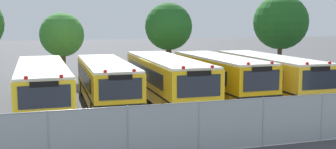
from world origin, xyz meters
name	(u,v)px	position (x,y,z in m)	size (l,w,h in m)	color
ground_plane	(165,102)	(0.00, 0.00, 0.00)	(160.00, 160.00, 0.00)	#424244
school_bus_0	(42,85)	(-6.80, -0.09, 1.35)	(2.73, 11.42, 2.55)	yellow
school_bus_1	(106,81)	(-3.39, 0.10, 1.36)	(2.56, 10.12, 2.58)	yellow
school_bus_2	(166,78)	(0.08, -0.10, 1.43)	(2.77, 11.12, 2.71)	yellow
school_bus_3	(220,76)	(3.37, -0.26, 1.43)	(2.69, 9.67, 2.72)	#EAA80C
school_bus_4	(268,74)	(6.67, -0.18, 1.40)	(2.58, 10.39, 2.66)	yellow
tree_1	(62,34)	(-5.21, 10.60, 3.66)	(3.43, 3.43, 5.32)	#4C3823
tree_2	(169,27)	(2.96, 8.77, 4.17)	(3.75, 3.75, 6.10)	#4C3823
tree_3	(281,22)	(13.05, 8.64, 4.58)	(4.69, 4.69, 6.91)	#4C3823
chainlink_fence	(232,124)	(-0.21, -9.34, 0.98)	(18.12, 0.07, 1.89)	#9EA0A3
traffic_cone	(209,134)	(-0.52, -7.89, 0.24)	(0.36, 0.36, 0.48)	#EA5914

